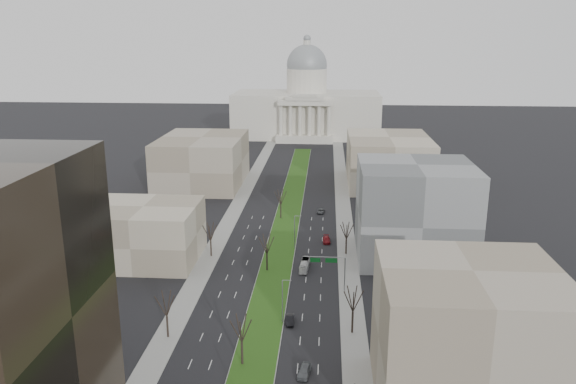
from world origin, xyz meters
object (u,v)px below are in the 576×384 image
at_px(car_black, 290,320).
at_px(box_van, 305,265).
at_px(car_red, 327,240).
at_px(car_grey_near, 304,371).
at_px(car_grey_far, 321,211).

bearing_deg(car_black, box_van, 83.62).
distance_m(car_black, car_red, 45.91).
distance_m(car_red, box_van, 19.57).
xyz_separation_m(car_grey_near, car_grey_far, (1.50, 88.72, -0.19)).
relative_size(car_grey_near, car_black, 1.07).
bearing_deg(car_black, car_grey_near, -81.05).
distance_m(car_black, box_van, 26.58).
relative_size(car_black, car_red, 0.88).
height_order(car_black, box_van, box_van).
bearing_deg(car_red, car_black, -101.00).
distance_m(car_red, car_grey_far, 26.12).
distance_m(car_grey_near, car_black, 17.65).
xyz_separation_m(car_red, car_grey_far, (-1.93, 26.05, -0.11)).
height_order(car_grey_far, box_van, box_van).
distance_m(car_grey_far, box_van, 45.03).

